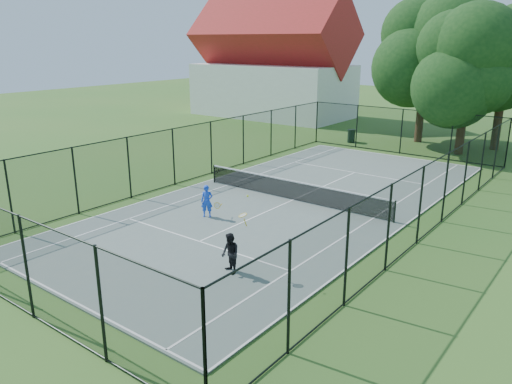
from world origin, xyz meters
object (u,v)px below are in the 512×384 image
Objects in this scene: trash_bin_right at (351,136)px; player_black at (230,253)px; trash_bin_left at (351,136)px; tennis_net at (293,189)px; player_blue at (207,201)px.

trash_bin_right is 0.37× the size of player_black.
player_black is at bearing -72.40° from trash_bin_left.
player_black reaches higher than tennis_net.
player_black is (6.98, -22.12, 0.25)m from trash_bin_right.
player_black reaches higher than trash_bin_left.
trash_bin_left is 0.25m from trash_bin_right.
player_blue is (2.70, -18.60, 0.26)m from trash_bin_right.
trash_bin_right is (-4.35, 14.43, -0.08)m from tennis_net.
player_black reaches higher than player_blue.
trash_bin_left is 0.67× the size of player_blue.
tennis_net is at bearing -73.22° from trash_bin_right.
trash_bin_right reaches higher than trash_bin_left.
trash_bin_left is 0.95× the size of trash_bin_right.
player_blue reaches higher than trash_bin_left.
tennis_net reaches higher than trash_bin_right.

